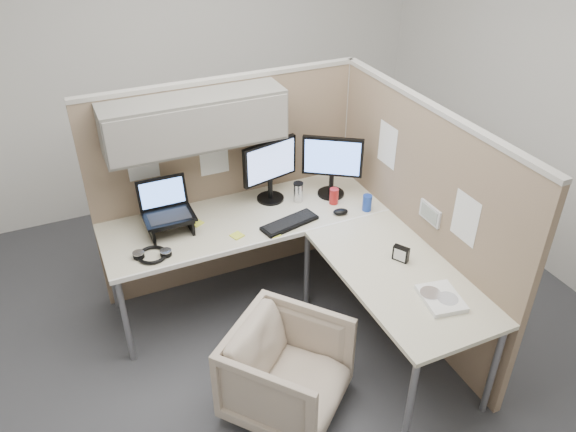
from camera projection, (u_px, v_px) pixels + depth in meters
name	position (u px, v px, depth m)	size (l,w,h in m)	color
ground	(290.00, 337.00, 3.98)	(4.50, 4.50, 0.00)	#38383D
partition_back	(213.00, 156.00, 3.94)	(2.00, 0.36, 1.63)	#8F765E
partition_right	(415.00, 217.00, 3.79)	(0.07, 2.03, 1.63)	#8F765E
desk	(299.00, 245.00, 3.75)	(2.00, 1.98, 0.73)	beige
office_chair	(287.00, 368.00, 3.31)	(0.64, 0.60, 0.66)	beige
monitor_left	(270.00, 166.00, 4.01)	(0.44, 0.20, 0.47)	black
monitor_right	(332.00, 162.00, 4.07)	(0.38, 0.27, 0.47)	black
laptop_station	(168.00, 214.00, 3.75)	(0.33, 0.28, 0.35)	black
keyboard	(290.00, 223.00, 3.87)	(0.41, 0.14, 0.02)	black
mouse	(341.00, 212.00, 3.98)	(0.11, 0.07, 0.04)	black
travel_mug	(298.00, 192.00, 4.10)	(0.07, 0.07, 0.15)	silver
soda_can_green	(367.00, 203.00, 4.00)	(0.07, 0.07, 0.12)	#1E3FA5
soda_can_silver	(334.00, 196.00, 4.08)	(0.07, 0.07, 0.12)	#B21E1E
sticky_note_b	(274.00, 234.00, 3.77)	(0.08, 0.08, 0.01)	#DBE33B
sticky_note_c	(197.00, 223.00, 3.88)	(0.08, 0.08, 0.01)	#DBE33B
sticky_note_a	(237.00, 236.00, 3.75)	(0.08, 0.08, 0.01)	#DBE33B
headphones	(152.00, 255.00, 3.56)	(0.24, 0.24, 0.04)	black
paper_stack	(441.00, 298.00, 3.21)	(0.25, 0.30, 0.03)	white
desk_clock	(401.00, 254.00, 3.51)	(0.09, 0.11, 0.10)	black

